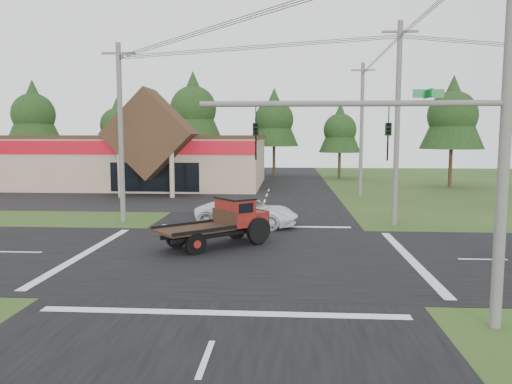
{
  "coord_description": "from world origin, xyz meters",
  "views": [
    {
      "loc": [
        1.89,
        -20.92,
        5.16
      ],
      "look_at": [
        0.17,
        5.17,
        2.2
      ],
      "focal_mm": 35.0,
      "sensor_mm": 36.0,
      "label": 1
    }
  ],
  "objects": [
    {
      "name": "antique_flatbed_truck",
      "position": [
        -1.49,
        1.77,
        1.14
      ],
      "size": [
        5.49,
        5.12,
        2.28
      ],
      "primitive_type": null,
      "rotation": [
        0.0,
        0.0,
        -0.86
      ],
      "color": "#5F100D",
      "rests_on": "ground"
    },
    {
      "name": "tree_row_d",
      "position": [
        0.0,
        42.0,
        7.38
      ],
      "size": [
        6.16,
        6.16,
        11.11
      ],
      "color": "#332316",
      "rests_on": "ground"
    },
    {
      "name": "tree_row_b",
      "position": [
        -20.0,
        42.0,
        6.7
      ],
      "size": [
        5.6,
        5.6,
        10.1
      ],
      "color": "#332316",
      "rests_on": "ground"
    },
    {
      "name": "road_ew",
      "position": [
        0.0,
        0.0,
        0.01
      ],
      "size": [
        120.0,
        12.0,
        0.02
      ],
      "primitive_type": "cube",
      "color": "black",
      "rests_on": "ground"
    },
    {
      "name": "utility_pole_nr",
      "position": [
        7.5,
        -7.5,
        5.64
      ],
      "size": [
        2.0,
        0.3,
        11.0
      ],
      "color": "#595651",
      "rests_on": "ground"
    },
    {
      "name": "traffic_signal_mast",
      "position": [
        5.82,
        -7.5,
        4.43
      ],
      "size": [
        8.12,
        0.24,
        7.0
      ],
      "color": "#595651",
      "rests_on": "ground"
    },
    {
      "name": "road_ns",
      "position": [
        0.0,
        0.0,
        0.01
      ],
      "size": [
        12.0,
        120.0,
        0.02
      ],
      "primitive_type": "cube",
      "color": "black",
      "rests_on": "ground"
    },
    {
      "name": "parking_apron",
      "position": [
        -14.0,
        19.0,
        0.01
      ],
      "size": [
        28.0,
        14.0,
        0.02
      ],
      "primitive_type": "cube",
      "color": "black",
      "rests_on": "ground"
    },
    {
      "name": "utility_pole_ne",
      "position": [
        8.0,
        8.0,
        5.89
      ],
      "size": [
        2.0,
        0.3,
        11.5
      ],
      "color": "#595651",
      "rests_on": "ground"
    },
    {
      "name": "tree_row_c",
      "position": [
        -10.0,
        41.0,
        8.72
      ],
      "size": [
        7.28,
        7.28,
        13.13
      ],
      "color": "#332316",
      "rests_on": "ground"
    },
    {
      "name": "utility_pole_nw",
      "position": [
        -8.0,
        8.0,
        5.39
      ],
      "size": [
        2.0,
        0.3,
        10.5
      ],
      "color": "#595651",
      "rests_on": "ground"
    },
    {
      "name": "ground",
      "position": [
        0.0,
        0.0,
        0.0
      ],
      "size": [
        120.0,
        120.0,
        0.0
      ],
      "primitive_type": "plane",
      "color": "#294317",
      "rests_on": "ground"
    },
    {
      "name": "utility_pole_n",
      "position": [
        8.0,
        22.0,
        5.74
      ],
      "size": [
        2.0,
        0.3,
        11.2
      ],
      "color": "#595651",
      "rests_on": "ground"
    },
    {
      "name": "tree_side_ne",
      "position": [
        18.0,
        30.0,
        7.38
      ],
      "size": [
        6.16,
        6.16,
        11.11
      ],
      "color": "#332316",
      "rests_on": "ground"
    },
    {
      "name": "white_pickup",
      "position": [
        -0.47,
        7.22,
        0.81
      ],
      "size": [
        6.19,
        3.7,
        1.61
      ],
      "primitive_type": "imported",
      "rotation": [
        0.0,
        0.0,
        1.38
      ],
      "color": "white",
      "rests_on": "ground"
    },
    {
      "name": "tree_row_e",
      "position": [
        8.0,
        40.0,
        6.03
      ],
      "size": [
        5.04,
        5.04,
        9.09
      ],
      "color": "#332316",
      "rests_on": "ground"
    },
    {
      "name": "cvs_building",
      "position": [
        -15.7,
        29.57,
        2.78
      ],
      "size": [
        30.4,
        18.2,
        9.19
      ],
      "color": "tan",
      "rests_on": "ground"
    },
    {
      "name": "tree_row_a",
      "position": [
        -30.0,
        40.0,
        8.05
      ],
      "size": [
        6.72,
        6.72,
        12.12
      ],
      "color": "#332316",
      "rests_on": "ground"
    }
  ]
}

